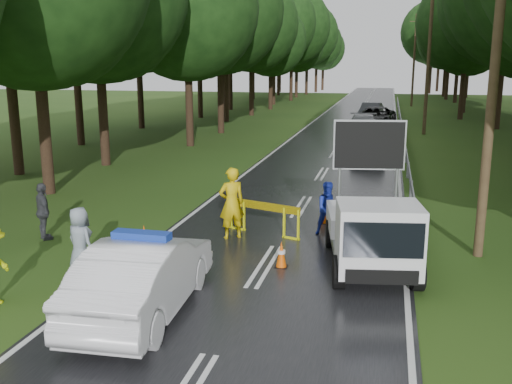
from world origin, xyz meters
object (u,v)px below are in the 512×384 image
(barrier, at_px, (264,210))
(queue_car_third, at_px, (375,118))
(police_sedan, at_px, (144,276))
(officer, at_px, (232,203))
(work_truck, at_px, (372,232))
(queue_car_second, at_px, (363,127))
(queue_car_first, at_px, (370,144))
(civilian, at_px, (329,208))
(queue_car_fourth, at_px, (371,111))

(barrier, xyz_separation_m, queue_car_third, (2.41, 28.15, 0.07))
(police_sedan, relative_size, officer, 2.30)
(officer, bearing_deg, queue_car_third, -131.37)
(work_truck, relative_size, queue_car_second, 0.87)
(barrier, height_order, queue_car_second, queue_car_second)
(officer, relative_size, queue_car_first, 0.47)
(civilian, xyz_separation_m, queue_car_first, (0.66, 13.83, -0.04))
(queue_car_second, bearing_deg, work_truck, -89.66)
(police_sedan, distance_m, barrier, 5.81)
(queue_car_second, height_order, queue_car_third, queue_car_third)
(work_truck, height_order, queue_car_second, work_truck)
(queue_car_first, height_order, queue_car_third, queue_car_third)
(officer, distance_m, queue_car_third, 28.89)
(work_truck, distance_m, barrier, 3.82)
(police_sedan, distance_m, queue_car_fourth, 40.49)
(police_sedan, distance_m, civilian, 6.83)
(barrier, bearing_deg, officer, -126.88)
(work_truck, height_order, barrier, work_truck)
(police_sedan, bearing_deg, queue_car_second, -99.01)
(officer, height_order, queue_car_first, officer)
(work_truck, height_order, queue_car_first, work_truck)
(queue_car_second, height_order, queue_car_fourth, queue_car_second)
(queue_car_first, bearing_deg, police_sedan, -99.45)
(civilian, distance_m, queue_car_fourth, 34.24)
(queue_car_first, distance_m, queue_car_second, 7.91)
(queue_car_second, relative_size, queue_car_third, 0.91)
(work_truck, bearing_deg, barrier, 135.57)
(civilian, distance_m, queue_car_first, 13.84)
(work_truck, distance_m, queue_car_second, 24.39)
(civilian, relative_size, queue_car_third, 0.27)
(work_truck, xyz_separation_m, queue_car_first, (-0.63, 16.47, -0.20))
(queue_car_third, bearing_deg, work_truck, -83.37)
(barrier, distance_m, queue_car_fourth, 34.74)
(work_truck, bearing_deg, officer, 147.98)
(queue_car_fourth, bearing_deg, queue_car_second, -83.50)
(civilian, xyz_separation_m, queue_car_third, (0.59, 27.71, 0.02))
(police_sedan, relative_size, barrier, 2.11)
(barrier, height_order, queue_car_fourth, queue_car_fourth)
(officer, relative_size, queue_car_second, 0.39)
(queue_car_first, bearing_deg, civilian, -91.77)
(officer, bearing_deg, queue_car_first, -137.48)
(police_sedan, bearing_deg, queue_car_fourth, -97.21)
(police_sedan, relative_size, queue_car_fourth, 1.06)
(police_sedan, relative_size, civilian, 3.03)
(work_truck, height_order, queue_car_third, work_truck)
(work_truck, relative_size, officer, 2.23)
(civilian, height_order, queue_car_fourth, civilian)
(officer, bearing_deg, barrier, 179.46)
(officer, bearing_deg, queue_car_second, -131.51)
(police_sedan, bearing_deg, barrier, -104.71)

